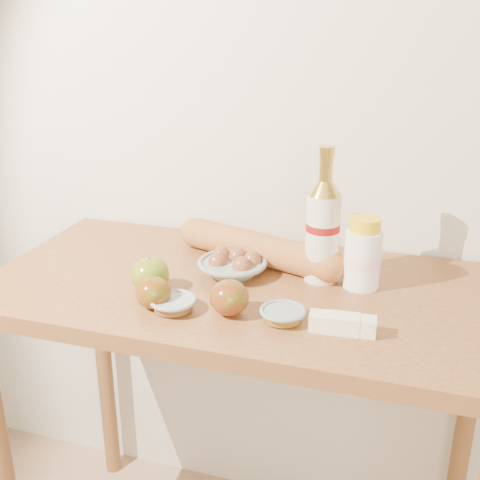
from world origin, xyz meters
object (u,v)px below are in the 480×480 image
egg_bowl (233,265)px  baguette (258,248)px  table (244,331)px  bourbon_bottle (323,228)px  cream_bottle (363,255)px

egg_bowl → baguette: baguette is taller
table → baguette: 0.21m
bourbon_bottle → baguette: bourbon_bottle is taller
bourbon_bottle → table: bearing=-174.7°
bourbon_bottle → egg_bowl: bourbon_bottle is taller
table → baguette: (-0.00, 0.13, 0.16)m
table → egg_bowl: (-0.04, 0.04, 0.15)m
bourbon_bottle → cream_bottle: bourbon_bottle is taller
cream_bottle → egg_bowl: (-0.30, -0.03, -0.05)m
cream_bottle → egg_bowl: size_ratio=0.91×
table → egg_bowl: bearing=133.8°
cream_bottle → baguette: bearing=154.0°
table → egg_bowl: egg_bowl is taller
table → cream_bottle: 0.33m
baguette → table: bearing=-71.1°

